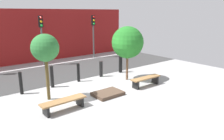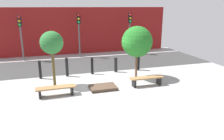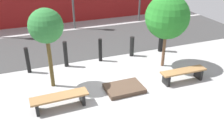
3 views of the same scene
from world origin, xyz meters
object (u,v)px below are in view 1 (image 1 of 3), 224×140
(bollard_far_right, at_px, (121,64))
(traffic_light_mid_east, at_px, (93,29))
(tree_behind_left_bench, at_px, (45,49))
(tree_behind_right_bench, at_px, (128,42))
(bench_right, at_px, (146,80))
(bollard_left, at_px, (52,77))
(bollard_right, at_px, (101,69))
(bench_left, at_px, (64,103))
(bollard_far_left, at_px, (21,83))
(planter_bed, at_px, (108,94))
(bollard_center, at_px, (78,73))
(traffic_light_mid_west, at_px, (41,31))

(bollard_far_right, xyz_separation_m, traffic_light_mid_east, (1.28, 4.84, 1.86))
(tree_behind_left_bench, distance_m, tree_behind_right_bench, 4.58)
(bench_right, bearing_deg, traffic_light_mid_east, 76.49)
(bollard_left, bearing_deg, bench_right, -36.49)
(bollard_far_right, bearing_deg, bollard_right, 180.00)
(bench_left, distance_m, bollard_far_left, 2.91)
(bench_right, relative_size, tree_behind_right_bench, 0.60)
(traffic_light_mid_east, bearing_deg, bollard_right, -119.88)
(bench_right, xyz_separation_m, tree_behind_left_bench, (-4.58, 1.42, 1.89))
(planter_bed, bearing_deg, bollard_center, 90.00)
(bench_left, bearing_deg, bollard_left, 73.26)
(bollard_left, height_order, traffic_light_mid_east, traffic_light_mid_east)
(planter_bed, height_order, tree_behind_right_bench, tree_behind_right_bench)
(tree_behind_left_bench, bearing_deg, tree_behind_right_bench, 0.00)
(bollard_left, relative_size, traffic_light_mid_east, 0.32)
(planter_bed, bearing_deg, traffic_light_mid_west, 90.00)
(bench_right, height_order, tree_behind_right_bench, tree_behind_right_bench)
(tree_behind_left_bench, distance_m, bollard_left, 2.31)
(planter_bed, xyz_separation_m, bollard_center, (0.00, 2.61, 0.43))
(bollard_right, relative_size, traffic_light_mid_west, 0.26)
(bollard_far_left, xyz_separation_m, traffic_light_mid_east, (7.30, 4.84, 1.84))
(bench_right, xyz_separation_m, traffic_light_mid_west, (-2.29, 7.65, 2.05))
(bollard_right, bearing_deg, bollard_far_left, 180.00)
(bollard_center, distance_m, traffic_light_mid_east, 6.73)
(bench_right, relative_size, traffic_light_mid_east, 0.52)
(tree_behind_right_bench, distance_m, bollard_left, 4.32)
(bench_right, height_order, traffic_light_mid_west, traffic_light_mid_west)
(tree_behind_right_bench, height_order, bollard_far_right, tree_behind_right_bench)
(bench_left, distance_m, traffic_light_mid_west, 8.25)
(bench_right, bearing_deg, bench_left, -178.88)
(bench_right, relative_size, bollard_right, 1.95)
(tree_behind_left_bench, distance_m, traffic_light_mid_west, 6.64)
(bench_left, height_order, tree_behind_left_bench, tree_behind_left_bench)
(bench_right, relative_size, traffic_light_mid_west, 0.52)
(planter_bed, bearing_deg, bollard_right, 60.01)
(bench_right, distance_m, bollard_left, 4.73)
(bench_left, xyz_separation_m, bollard_left, (0.79, 2.81, 0.23))
(bollard_far_left, bearing_deg, tree_behind_left_bench, -62.61)
(bench_left, bearing_deg, traffic_light_mid_west, 72.21)
(bollard_left, bearing_deg, traffic_light_mid_west, 72.73)
(bollard_far_left, xyz_separation_m, bollard_left, (1.51, 0.00, 0.02))
(bollard_left, bearing_deg, bollard_far_left, 180.00)
(bollard_left, distance_m, bollard_center, 1.51)
(bench_left, bearing_deg, bollard_center, 49.67)
(tree_behind_right_bench, distance_m, bollard_far_left, 5.70)
(tree_behind_left_bench, relative_size, bollard_right, 3.11)
(bollard_far_right, bearing_deg, bollard_center, 180.00)
(tree_behind_left_bench, bearing_deg, bench_left, -90.00)
(traffic_light_mid_west, distance_m, traffic_light_mid_east, 4.29)
(bollard_left, bearing_deg, traffic_light_mid_east, 39.90)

